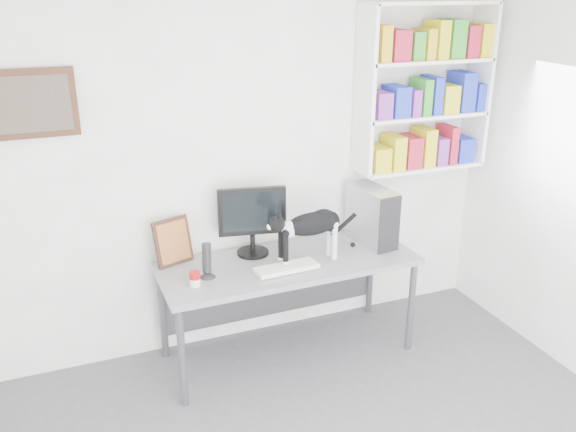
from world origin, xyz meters
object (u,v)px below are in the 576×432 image
Objects in this scene: desk at (288,308)px; cat at (310,237)px; bookshelf at (424,88)px; monitor at (252,221)px; keyboard at (286,268)px; speaker at (207,260)px; leaning_print at (173,241)px; pc_tower at (372,216)px; soup_can at (195,279)px.

cat reaches higher than desk.
bookshelf reaches higher than monitor.
bookshelf is at bearing 10.86° from desk.
cat is at bearing 14.30° from keyboard.
speaker is 0.41× the size of cat.
monitor reaches higher than leaning_print.
bookshelf reaches higher than cat.
pc_tower reaches higher than keyboard.
monitor is 0.43m from keyboard.
pc_tower is 0.70× the size of cat.
leaning_print is 0.54× the size of cat.
pc_tower reaches higher than desk.
bookshelf is 1.61m from monitor.
speaker is at bearing 167.12° from keyboard.
speaker is (-1.78, -0.29, -0.97)m from bookshelf.
monitor is at bearing 165.80° from pc_tower.
desk is at bearing 27.23° from speaker.
leaning_print is (-1.45, 0.19, -0.05)m from pc_tower.
speaker is at bearing -138.58° from monitor.
cat reaches higher than keyboard.
bookshelf is at bearing 13.74° from keyboard.
monitor reaches higher than keyboard.
speaker reaches higher than soup_can.
leaning_print is (-0.56, 0.06, -0.09)m from monitor.
pc_tower is at bearing -160.70° from bookshelf.
bookshelf is 2.89× the size of pc_tower.
bookshelf is at bearing 32.34° from speaker.
bookshelf is 2.01× the size of cat.
keyboard is (-0.07, -0.13, 0.39)m from desk.
pc_tower is (0.70, 0.07, 0.59)m from desk.
keyboard is 0.82m from pc_tower.
leaning_print is at bearing 155.22° from cat.
desk is 0.96m from leaning_print.
bookshelf reaches higher than speaker.
cat is at bearing -39.66° from leaning_print.
leaning_print is 3.36× the size of soup_can.
pc_tower is 1.71× the size of speaker.
pc_tower is at bearing 8.42° from soup_can.
cat is (0.20, 0.06, 0.17)m from keyboard.
keyboard is (0.13, -0.33, -0.24)m from monitor.
cat is (0.73, -0.03, 0.06)m from speaker.
monitor is 1.19× the size of keyboard.
leaning_print is at bearing 179.40° from bookshelf.
desk is 0.83m from soup_can.
soup_can is 0.16× the size of cat.
desk is 3.52× the size of monitor.
soup_can reaches higher than keyboard.
bookshelf is at bearing 11.32° from soup_can.
cat is (0.14, -0.07, 0.57)m from desk.
bookshelf is 1.69m from keyboard.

